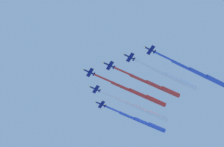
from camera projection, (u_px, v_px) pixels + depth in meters
jet_lead at (140, 94)px, 241.22m from camera, size 29.59×68.48×3.85m
jet_port_inner at (155, 86)px, 237.82m from camera, size 28.16×63.04×3.93m
jet_starboard_inner at (143, 110)px, 249.61m from camera, size 28.98×67.88×3.95m
jet_port_mid at (173, 78)px, 237.13m from camera, size 26.44×61.87×3.91m
jet_starboard_mid at (143, 122)px, 257.79m from camera, size 27.17×62.75×3.97m
jet_port_outer at (200, 74)px, 236.13m from camera, size 29.86×69.67×3.96m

